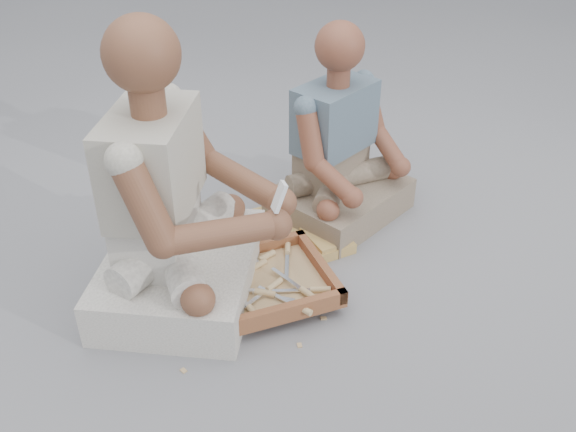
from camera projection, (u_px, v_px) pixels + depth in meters
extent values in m
plane|color=gray|center=(303.00, 326.00, 2.13)|extent=(60.00, 60.00, 0.00)
cube|color=#AB8942|center=(260.00, 243.00, 2.50)|extent=(0.71, 0.55, 0.04)
cube|color=brown|center=(259.00, 288.00, 2.22)|extent=(0.54, 0.46, 0.01)
cube|color=brown|center=(242.00, 251.00, 2.35)|extent=(0.49, 0.10, 0.05)
cube|color=brown|center=(277.00, 314.00, 2.07)|extent=(0.49, 0.10, 0.05)
cube|color=brown|center=(320.00, 265.00, 2.28)|extent=(0.08, 0.39, 0.05)
cube|color=brown|center=(193.00, 296.00, 2.14)|extent=(0.08, 0.39, 0.05)
cube|color=tan|center=(259.00, 285.00, 2.22)|extent=(0.48, 0.39, 0.01)
cube|color=silver|center=(286.00, 278.00, 2.22)|extent=(0.08, 0.14, 0.00)
cylinder|color=tan|center=(308.00, 294.00, 2.15)|extent=(0.05, 0.07, 0.02)
cube|color=silver|center=(244.00, 269.00, 2.27)|extent=(0.14, 0.09, 0.00)
cylinder|color=tan|center=(267.00, 256.00, 2.34)|extent=(0.07, 0.05, 0.02)
cube|color=silver|center=(288.00, 290.00, 2.17)|extent=(0.15, 0.04, 0.00)
cylinder|color=tan|center=(320.00, 290.00, 2.18)|extent=(0.07, 0.03, 0.02)
cube|color=silver|center=(276.00, 295.00, 2.15)|extent=(0.11, 0.13, 0.00)
cylinder|color=tan|center=(302.00, 309.00, 2.09)|extent=(0.06, 0.07, 0.02)
cube|color=silver|center=(235.00, 279.00, 2.23)|extent=(0.14, 0.09, 0.00)
cylinder|color=tan|center=(258.00, 265.00, 2.30)|extent=(0.07, 0.05, 0.02)
cube|color=silver|center=(274.00, 297.00, 2.16)|extent=(0.14, 0.08, 0.00)
cylinder|color=tan|center=(306.00, 302.00, 2.13)|extent=(0.07, 0.05, 0.02)
cube|color=silver|center=(234.00, 287.00, 2.18)|extent=(0.14, 0.09, 0.00)
cylinder|color=tan|center=(265.00, 293.00, 2.16)|extent=(0.07, 0.05, 0.02)
cube|color=silver|center=(236.00, 274.00, 2.24)|extent=(0.10, 0.13, 0.00)
cylinder|color=tan|center=(250.00, 257.00, 2.33)|extent=(0.06, 0.07, 0.02)
cube|color=silver|center=(252.00, 301.00, 2.13)|extent=(0.13, 0.10, 0.00)
cylinder|color=tan|center=(274.00, 285.00, 2.20)|extent=(0.07, 0.06, 0.02)
cube|color=silver|center=(287.00, 266.00, 2.28)|extent=(0.05, 0.15, 0.00)
cylinder|color=tan|center=(288.00, 248.00, 2.37)|extent=(0.04, 0.07, 0.02)
cube|color=silver|center=(238.00, 294.00, 2.15)|extent=(0.06, 0.15, 0.00)
cylinder|color=tan|center=(254.00, 313.00, 2.07)|extent=(0.04, 0.07, 0.02)
cube|color=silver|center=(245.00, 280.00, 2.20)|extent=(0.05, 0.15, 0.00)
cylinder|color=tan|center=(248.00, 261.00, 2.30)|extent=(0.04, 0.07, 0.02)
cube|color=tan|center=(184.00, 371.00, 1.97)|extent=(0.02, 0.02, 0.00)
cube|color=tan|center=(160.00, 297.00, 2.25)|extent=(0.02, 0.02, 0.00)
cube|color=tan|center=(220.00, 313.00, 2.18)|extent=(0.02, 0.02, 0.00)
cube|color=tan|center=(156.00, 247.00, 2.51)|extent=(0.02, 0.02, 0.00)
cube|color=tan|center=(193.00, 297.00, 2.26)|extent=(0.02, 0.02, 0.00)
cube|color=tan|center=(226.00, 356.00, 2.02)|extent=(0.02, 0.02, 0.00)
cube|color=tan|center=(324.00, 318.00, 2.16)|extent=(0.02, 0.02, 0.00)
cube|color=tan|center=(201.00, 281.00, 2.33)|extent=(0.02, 0.02, 0.00)
cube|color=tan|center=(234.00, 338.00, 2.09)|extent=(0.02, 0.02, 0.00)
cube|color=tan|center=(300.00, 345.00, 2.06)|extent=(0.02, 0.02, 0.00)
cube|color=silver|center=(182.00, 273.00, 2.24)|extent=(0.68, 0.76, 0.16)
cube|color=silver|center=(158.00, 230.00, 2.15)|extent=(0.32, 0.40, 0.19)
cube|color=beige|center=(152.00, 161.00, 2.01)|extent=(0.36, 0.45, 0.32)
sphere|color=brown|center=(141.00, 54.00, 1.81)|extent=(0.23, 0.23, 0.23)
sphere|color=brown|center=(282.00, 203.00, 2.11)|extent=(0.10, 0.10, 0.10)
sphere|color=brown|center=(276.00, 224.00, 2.00)|extent=(0.10, 0.10, 0.10)
cube|color=gray|center=(340.00, 199.00, 2.68)|extent=(0.66, 0.63, 0.13)
cube|color=gray|center=(331.00, 164.00, 2.63)|extent=(0.34, 0.31, 0.16)
cube|color=slate|center=(335.00, 117.00, 2.51)|extent=(0.37, 0.34, 0.27)
sphere|color=brown|center=(340.00, 46.00, 2.34)|extent=(0.19, 0.19, 0.19)
sphere|color=brown|center=(401.00, 167.00, 2.59)|extent=(0.08, 0.08, 0.08)
sphere|color=brown|center=(352.00, 198.00, 2.39)|extent=(0.08, 0.08, 0.08)
cube|color=white|center=(279.00, 197.00, 1.95)|extent=(0.05, 0.04, 0.10)
cube|color=black|center=(279.00, 194.00, 1.94)|extent=(0.02, 0.03, 0.03)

